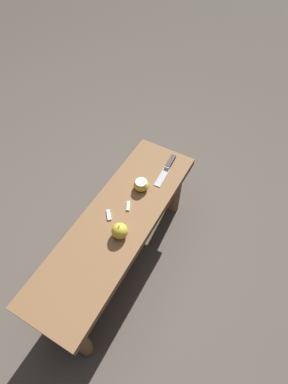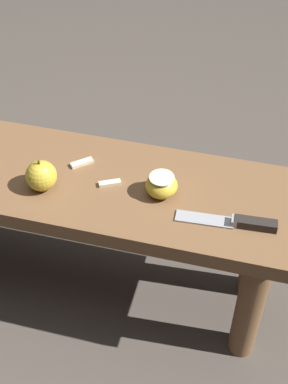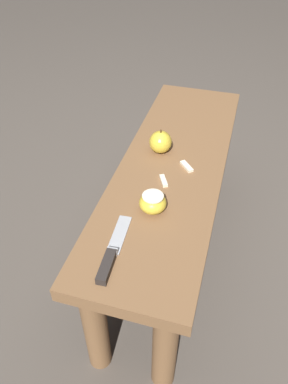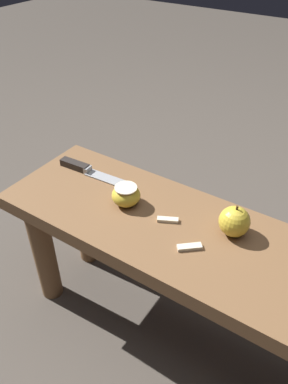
% 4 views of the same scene
% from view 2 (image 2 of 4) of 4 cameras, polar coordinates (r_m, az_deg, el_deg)
% --- Properties ---
extents(ground_plane, '(8.00, 8.00, 0.00)m').
position_cam_2_polar(ground_plane, '(1.54, -6.26, -9.48)').
color(ground_plane, '#4C443D').
extents(wooden_bench, '(1.02, 0.31, 0.41)m').
position_cam_2_polar(wooden_bench, '(1.29, -7.35, -1.08)').
color(wooden_bench, brown).
rests_on(wooden_bench, ground_plane).
extents(knife, '(0.21, 0.04, 0.02)m').
position_cam_2_polar(knife, '(1.13, 10.30, -3.22)').
color(knife, '#9EA0A5').
rests_on(knife, wooden_bench).
extents(apple_whole, '(0.07, 0.07, 0.08)m').
position_cam_2_polar(apple_whole, '(1.19, -10.91, 1.72)').
color(apple_whole, gold).
rests_on(apple_whole, wooden_bench).
extents(apple_cut, '(0.07, 0.07, 0.05)m').
position_cam_2_polar(apple_cut, '(1.16, 1.88, 0.74)').
color(apple_cut, gold).
rests_on(apple_cut, wooden_bench).
extents(apple_slice_near_knife, '(0.05, 0.05, 0.01)m').
position_cam_2_polar(apple_slice_near_knife, '(1.26, -6.65, 3.11)').
color(apple_slice_near_knife, beige).
rests_on(apple_slice_near_knife, wooden_bench).
extents(apple_slice_center, '(0.05, 0.04, 0.01)m').
position_cam_2_polar(apple_slice_center, '(1.20, -3.67, 0.96)').
color(apple_slice_center, beige).
rests_on(apple_slice_center, wooden_bench).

